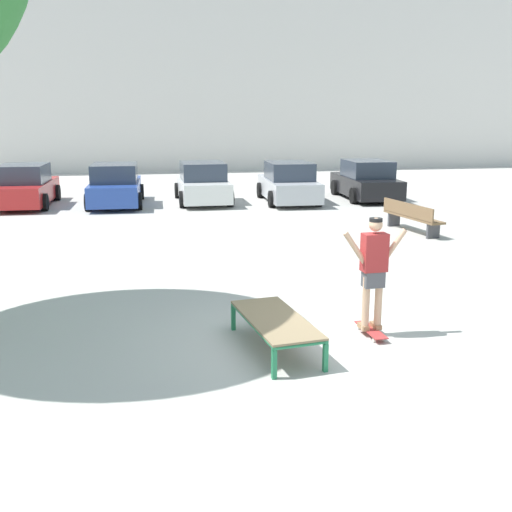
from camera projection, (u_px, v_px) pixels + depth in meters
name	position (u px, v px, depth m)	size (l,w,h in m)	color
ground_plane	(317.00, 344.00, 8.63)	(120.00, 120.00, 0.00)	#B7B5AD
building_facade	(236.00, 34.00, 35.19)	(40.88, 4.00, 15.67)	silver
skate_box	(275.00, 321.00, 8.37)	(1.01, 1.98, 0.46)	#237A4C
skateboard	(371.00, 330.00, 8.97)	(0.24, 0.81, 0.09)	#B23333
skater	(374.00, 266.00, 8.75)	(1.00, 0.30, 1.69)	tan
car_red	(25.00, 187.00, 21.43)	(2.00, 4.24, 1.50)	red
car_blue	(116.00, 186.00, 21.68)	(2.00, 4.24, 1.50)	#28479E
car_white	(203.00, 184.00, 22.40)	(1.95, 4.22, 1.50)	silver
car_silver	(288.00, 184.00, 22.45)	(2.02, 4.25, 1.50)	#B7BABF
car_black	(366.00, 181.00, 23.31)	(2.04, 4.26, 1.50)	black
park_bench	(411.00, 216.00, 16.74)	(0.81, 2.44, 0.83)	brown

